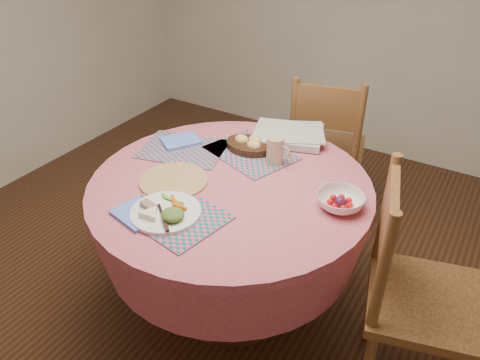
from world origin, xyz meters
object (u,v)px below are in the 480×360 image
object	(u,v)px
fruit_bowl	(340,201)
dining_table	(231,218)
latte_mug	(276,150)
chair_right	(413,290)
bread_bowl	(249,144)
chair_back	(325,146)
wicker_trivet	(174,180)
dinner_plate	(166,212)

from	to	relation	value
fruit_bowl	dining_table	bearing A→B (deg)	-171.06
dining_table	latte_mug	size ratio (longest dim) A/B	9.79
dining_table	fruit_bowl	xyz separation A→B (m)	(0.47, 0.07, 0.22)
chair_right	bread_bowl	xyz separation A→B (m)	(-0.90, 0.28, 0.26)
chair_back	bread_bowl	bearing A→B (deg)	63.35
wicker_trivet	latte_mug	world-z (taller)	latte_mug
dinner_plate	bread_bowl	distance (m)	0.63
latte_mug	bread_bowl	bearing A→B (deg)	164.71
wicker_trivet	bread_bowl	xyz separation A→B (m)	(0.14, 0.42, 0.03)
chair_right	latte_mug	distance (m)	0.83
fruit_bowl	latte_mug	bearing A→B (deg)	155.56
chair_right	wicker_trivet	distance (m)	1.07
wicker_trivet	bread_bowl	size ratio (longest dim) A/B	1.30
dining_table	bread_bowl	bearing A→B (deg)	104.99
fruit_bowl	chair_back	bearing A→B (deg)	114.51
bread_bowl	latte_mug	xyz separation A→B (m)	(0.17, -0.05, 0.04)
dining_table	bread_bowl	world-z (taller)	bread_bowl
wicker_trivet	dinner_plate	distance (m)	0.25
chair_back	fruit_bowl	xyz separation A→B (m)	(0.41, -0.89, 0.28)
bread_bowl	fruit_bowl	xyz separation A→B (m)	(0.55, -0.22, -0.00)
wicker_trivet	fruit_bowl	size ratio (longest dim) A/B	1.46
chair_back	bread_bowl	xyz separation A→B (m)	(-0.15, -0.67, 0.28)
chair_back	wicker_trivet	distance (m)	1.15
dining_table	dinner_plate	size ratio (longest dim) A/B	4.47
dining_table	fruit_bowl	bearing A→B (deg)	8.94
chair_back	wicker_trivet	bearing A→B (deg)	61.16
bread_bowl	fruit_bowl	bearing A→B (deg)	-21.77
chair_right	bread_bowl	distance (m)	0.98
dining_table	chair_right	bearing A→B (deg)	1.41
bread_bowl	fruit_bowl	world-z (taller)	bread_bowl
chair_right	dinner_plate	size ratio (longest dim) A/B	3.60
dining_table	wicker_trivet	xyz separation A→B (m)	(-0.21, -0.12, 0.20)
dinner_plate	fruit_bowl	distance (m)	0.69
latte_mug	chair_right	bearing A→B (deg)	-17.34
chair_right	bread_bowl	size ratio (longest dim) A/B	4.34
chair_back	fruit_bowl	bearing A→B (deg)	100.22
chair_back	dinner_plate	xyz separation A→B (m)	(-0.15, -1.30, 0.27)
dining_table	chair_right	size ratio (longest dim) A/B	1.24
bread_bowl	fruit_bowl	distance (m)	0.60
latte_mug	dinner_plate	bearing A→B (deg)	-106.47
dinner_plate	chair_back	bearing A→B (deg)	83.37
latte_mug	wicker_trivet	bearing A→B (deg)	-129.29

